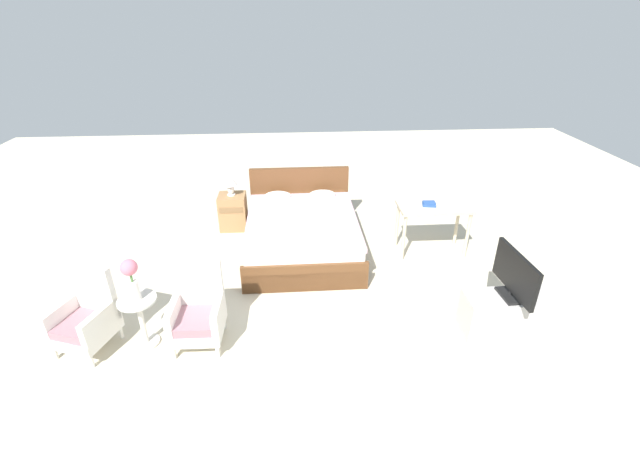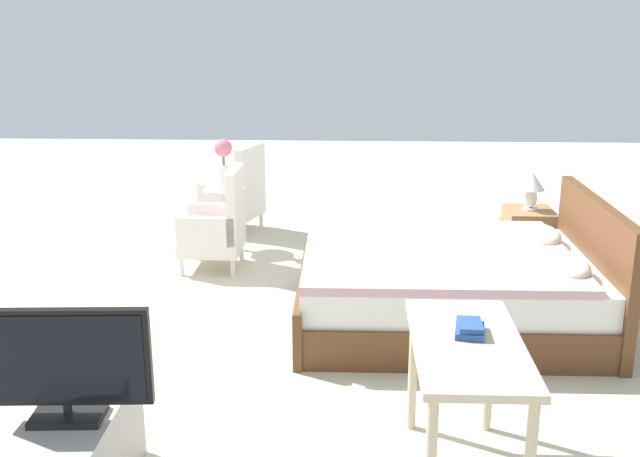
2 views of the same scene
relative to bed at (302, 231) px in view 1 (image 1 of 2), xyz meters
name	(u,v)px [view 1 (image 1 of 2)]	position (x,y,z in m)	size (l,w,h in m)	color
ground_plane	(303,289)	(-0.02, -1.07, -0.30)	(16.00, 16.00, 0.00)	beige
bed	(302,231)	(0.00, 0.00, 0.00)	(1.66, 2.18, 0.96)	brown
armchair_by_window_left	(86,317)	(-2.36, -1.96, 0.08)	(0.69, 0.69, 0.92)	white
armchair_by_window_right	(198,312)	(-1.19, -1.96, 0.08)	(0.55, 0.55, 0.92)	white
side_table	(141,316)	(-1.79, -1.98, 0.08)	(0.40, 0.40, 0.60)	beige
flower_vase	(131,276)	(-1.79, -1.98, 0.60)	(0.17, 0.17, 0.48)	silver
nightstand	(233,212)	(-1.12, 0.79, 0.00)	(0.44, 0.41, 0.59)	#997047
table_lamp	(230,183)	(-1.12, 0.79, 0.51)	(0.22, 0.22, 0.33)	silver
tv_stand	(505,314)	(2.24, -2.04, -0.06)	(0.96, 0.40, 0.48)	#B7B2AD
tv_flatscreen	(515,275)	(2.24, -2.04, 0.46)	(0.22, 0.79, 0.54)	black
vanity_desk	(434,213)	(1.93, -0.20, 0.34)	(1.04, 0.52, 0.75)	beige
book_stack	(429,204)	(1.85, -0.18, 0.48)	(0.21, 0.17, 0.06)	#284C8E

